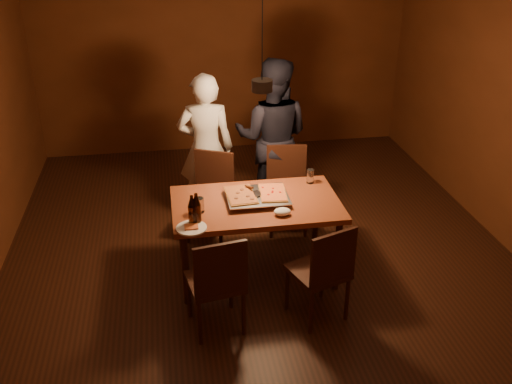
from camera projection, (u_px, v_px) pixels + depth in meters
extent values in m
plane|color=#371A0F|center=(261.00, 258.00, 5.64)|extent=(6.00, 6.00, 0.00)
plane|color=brown|center=(223.00, 50.00, 7.66)|extent=(5.00, 0.00, 5.00)
plane|color=brown|center=(387.00, 367.00, 2.37)|extent=(5.00, 0.00, 5.00)
cube|color=brown|center=(256.00, 204.00, 5.11)|extent=(1.50, 0.90, 0.05)
cylinder|color=#38190F|center=(186.00, 269.00, 4.85)|extent=(0.06, 0.06, 0.70)
cylinder|color=#38190F|center=(337.00, 255.00, 5.05)|extent=(0.06, 0.06, 0.70)
cylinder|color=#38190F|center=(181.00, 226.00, 5.50)|extent=(0.06, 0.06, 0.70)
cylinder|color=#38190F|center=(316.00, 215.00, 5.70)|extent=(0.06, 0.06, 0.70)
cube|color=#38190F|center=(209.00, 200.00, 5.83)|extent=(0.56, 0.56, 0.04)
cube|color=#38190F|center=(214.00, 171.00, 5.89)|extent=(0.39, 0.20, 0.45)
cube|color=#38190F|center=(287.00, 193.00, 5.97)|extent=(0.47, 0.47, 0.04)
cube|color=#38190F|center=(286.00, 165.00, 6.03)|extent=(0.42, 0.08, 0.45)
cube|color=#38190F|center=(215.00, 282.00, 4.55)|extent=(0.48, 0.48, 0.04)
cube|color=#38190F|center=(221.00, 270.00, 4.28)|extent=(0.42, 0.10, 0.45)
cube|color=#38190F|center=(318.00, 272.00, 4.68)|extent=(0.54, 0.54, 0.04)
cube|color=#38190F|center=(333.00, 258.00, 4.43)|extent=(0.41, 0.17, 0.45)
cube|color=silver|center=(257.00, 198.00, 5.12)|extent=(0.55, 0.45, 0.05)
cube|color=maroon|center=(241.00, 195.00, 5.10)|extent=(0.27, 0.41, 0.02)
cube|color=gold|center=(273.00, 192.00, 5.14)|extent=(0.27, 0.39, 0.02)
cylinder|color=black|center=(192.00, 215.00, 4.71)|extent=(0.07, 0.07, 0.17)
cone|color=black|center=(192.00, 201.00, 4.65)|extent=(0.07, 0.07, 0.09)
cylinder|color=black|center=(197.00, 214.00, 4.72)|extent=(0.07, 0.07, 0.17)
cone|color=black|center=(196.00, 199.00, 4.66)|extent=(0.07, 0.07, 0.10)
cylinder|color=silver|center=(199.00, 205.00, 4.90)|extent=(0.08, 0.08, 0.13)
cylinder|color=silver|center=(310.00, 176.00, 5.42)|extent=(0.07, 0.07, 0.14)
cylinder|color=white|center=(191.00, 228.00, 4.67)|extent=(0.25, 0.25, 0.02)
cube|color=gold|center=(191.00, 227.00, 4.66)|extent=(0.11, 0.09, 0.01)
ellipsoid|color=white|center=(282.00, 212.00, 4.87)|extent=(0.15, 0.11, 0.06)
imported|color=silver|center=(206.00, 148.00, 6.06)|extent=(0.63, 0.44, 1.63)
imported|color=black|center=(272.00, 137.00, 6.20)|extent=(1.01, 0.90, 1.74)
cylinder|color=black|center=(262.00, 86.00, 4.86)|extent=(0.18, 0.18, 0.10)
cylinder|color=black|center=(262.00, 19.00, 4.61)|extent=(0.01, 0.01, 1.00)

